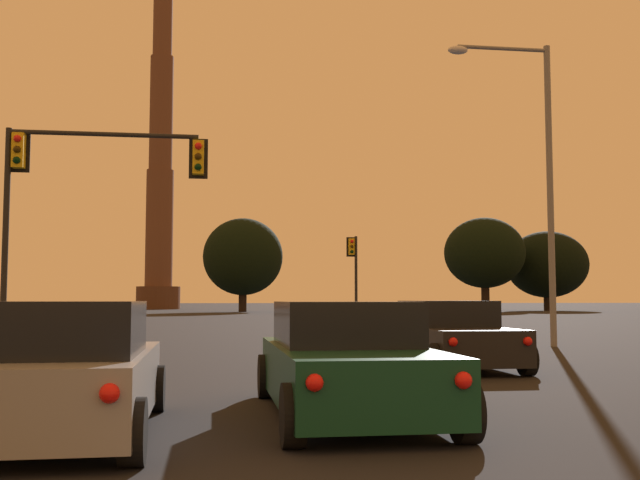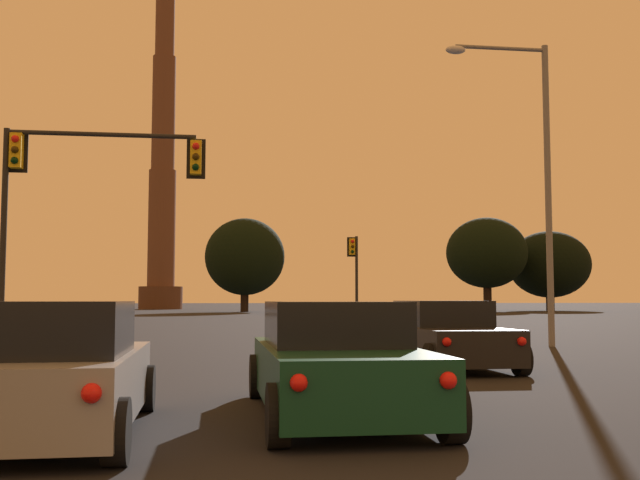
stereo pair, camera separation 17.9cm
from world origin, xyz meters
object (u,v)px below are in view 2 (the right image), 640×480
object	(u,v)px
sedan_center_lane_second	(335,362)
street_lamp	(533,161)
sedan_right_lane_front	(445,336)
traffic_light_far_right	(354,266)
smokestack	(163,164)
traffic_light_overhead_left	(72,180)
hatchback_left_lane_second	(53,374)

from	to	relation	value
sedan_center_lane_second	street_lamp	distance (m)	16.04
sedan_right_lane_front	street_lamp	distance (m)	9.59
traffic_light_far_right	smokestack	distance (m)	72.86
sedan_right_lane_front	smokestack	bearing A→B (deg)	97.09
smokestack	sedan_right_lane_front	bearing A→B (deg)	-82.43
sedan_center_lane_second	traffic_light_overhead_left	bearing A→B (deg)	113.20
hatchback_left_lane_second	sedan_center_lane_second	world-z (taller)	hatchback_left_lane_second
street_lamp	traffic_light_overhead_left	bearing A→B (deg)	176.42
hatchback_left_lane_second	sedan_right_lane_front	xyz separation A→B (m)	(6.59, 7.32, 0.00)
street_lamp	smokestack	size ratio (longest dim) A/B	0.17
traffic_light_overhead_left	street_lamp	xyz separation A→B (m)	(14.14, -0.88, 0.78)
hatchback_left_lane_second	traffic_light_far_right	distance (m)	39.80
traffic_light_far_right	traffic_light_overhead_left	bearing A→B (deg)	-118.75
sedan_center_lane_second	smokestack	bearing A→B (deg)	95.38
sedan_center_lane_second	traffic_light_overhead_left	world-z (taller)	traffic_light_overhead_left
traffic_light_far_right	traffic_light_overhead_left	size ratio (longest dim) A/B	0.84
traffic_light_far_right	hatchback_left_lane_second	bearing A→B (deg)	-105.17
traffic_light_far_right	street_lamp	size ratio (longest dim) A/B	0.57
hatchback_left_lane_second	smokestack	size ratio (longest dim) A/B	0.07
sedan_right_lane_front	street_lamp	bearing A→B (deg)	51.98
street_lamp	hatchback_left_lane_second	bearing A→B (deg)	-130.00
traffic_light_far_right	street_lamp	distance (m)	24.69
hatchback_left_lane_second	traffic_light_far_right	xyz separation A→B (m)	(10.39, 38.31, 2.94)
hatchback_left_lane_second	smokestack	xyz separation A→B (m)	(-6.61, 106.70, 21.47)
street_lamp	traffic_light_far_right	bearing A→B (deg)	92.68
traffic_light_far_right	smokestack	world-z (taller)	smokestack
sedan_center_lane_second	traffic_light_far_right	world-z (taller)	traffic_light_far_right
hatchback_left_lane_second	sedan_right_lane_front	size ratio (longest dim) A/B	0.87
hatchback_left_lane_second	sedan_center_lane_second	xyz separation A→B (m)	(3.21, 1.03, 0.00)
traffic_light_overhead_left	traffic_light_far_right	bearing A→B (deg)	61.25
street_lamp	sedan_right_lane_front	bearing A→B (deg)	-127.55
street_lamp	sedan_center_lane_second	bearing A→B (deg)	-123.21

